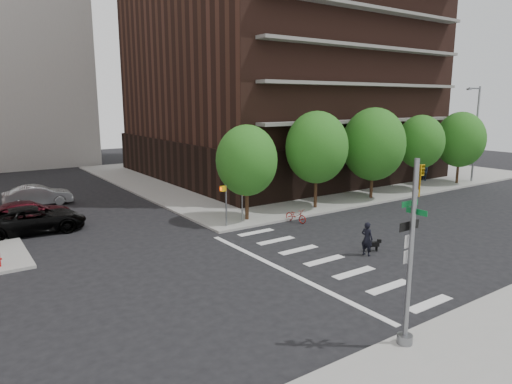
% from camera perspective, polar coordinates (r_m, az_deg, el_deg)
% --- Properties ---
extents(ground, '(120.00, 120.00, 0.00)m').
position_cam_1_polar(ground, '(21.40, 2.55, -10.11)').
color(ground, black).
rests_on(ground, ground).
extents(sidewalk_ne, '(39.00, 33.00, 0.15)m').
position_cam_1_polar(sidewalk_ne, '(51.66, 4.96, 2.68)').
color(sidewalk_ne, gray).
rests_on(sidewalk_ne, ground).
extents(crosswalk, '(3.85, 13.00, 0.01)m').
position_cam_1_polar(crosswalk, '(22.72, 7.05, -8.88)').
color(crosswalk, silver).
rests_on(crosswalk, ground).
extents(tree_a, '(4.00, 4.00, 5.90)m').
position_cam_1_polar(tree_a, '(29.42, -1.17, 3.96)').
color(tree_a, '#301E11').
rests_on(tree_a, sidewalk_ne).
extents(tree_b, '(4.50, 4.50, 6.65)m').
position_cam_1_polar(tree_b, '(33.02, 7.59, 5.55)').
color(tree_b, '#301E11').
rests_on(tree_b, sidewalk_ne).
extents(tree_c, '(5.00, 5.00, 6.80)m').
position_cam_1_polar(tree_c, '(37.31, 14.48, 5.79)').
color(tree_c, '#301E11').
rests_on(tree_c, sidewalk_ne).
extents(tree_d, '(4.00, 4.00, 6.20)m').
position_cam_1_polar(tree_d, '(42.02, 19.89, 5.92)').
color(tree_d, '#301E11').
rests_on(tree_d, sidewalk_ne).
extents(tree_e, '(4.50, 4.50, 6.35)m').
position_cam_1_polar(tree_e, '(47.02, 24.18, 5.99)').
color(tree_e, '#301E11').
rests_on(tree_e, sidewalk_ne).
extents(traffic_signal, '(0.90, 0.75, 6.00)m').
position_cam_1_polar(traffic_signal, '(15.19, 18.70, -9.01)').
color(traffic_signal, slate).
rests_on(traffic_signal, sidewalk_s).
extents(pedestrian_signal, '(2.18, 0.67, 2.60)m').
position_cam_1_polar(pedestrian_signal, '(28.42, -3.34, -0.80)').
color(pedestrian_signal, slate).
rests_on(pedestrian_signal, sidewalk_ne).
extents(streetlamp, '(2.14, 0.22, 9.00)m').
position_cam_1_polar(streetlamp, '(48.37, 25.72, 7.24)').
color(streetlamp, slate).
rests_on(streetlamp, sidewalk_ne).
extents(parked_car_black, '(3.08, 6.00, 1.62)m').
position_cam_1_polar(parked_car_black, '(30.50, -25.98, -3.12)').
color(parked_car_black, black).
rests_on(parked_car_black, ground).
extents(parked_car_maroon, '(2.51, 5.37, 1.52)m').
position_cam_1_polar(parked_car_maroon, '(32.78, -26.49, -2.32)').
color(parked_car_maroon, '#450C14').
rests_on(parked_car_maroon, ground).
extents(parked_car_silver, '(1.87, 4.86, 1.58)m').
position_cam_1_polar(parked_car_silver, '(38.17, -25.59, -0.40)').
color(parked_car_silver, '#93979B').
rests_on(parked_car_silver, ground).
extents(scooter, '(0.88, 1.75, 0.88)m').
position_cam_1_polar(scooter, '(30.00, 5.01, -2.95)').
color(scooter, maroon).
rests_on(scooter, ground).
extents(dog_walker, '(0.71, 0.53, 1.76)m').
position_cam_1_polar(dog_walker, '(24.15, 13.70, -5.70)').
color(dog_walker, black).
rests_on(dog_walker, ground).
extents(dog, '(0.74, 0.44, 0.63)m').
position_cam_1_polar(dog, '(25.01, 14.53, -6.32)').
color(dog, black).
rests_on(dog, ground).
extents(pedestrian_far, '(1.09, 0.98, 1.84)m').
position_cam_1_polar(pedestrian_far, '(47.37, 20.27, 2.45)').
color(pedestrian_far, navy).
rests_on(pedestrian_far, sidewalk_ne).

